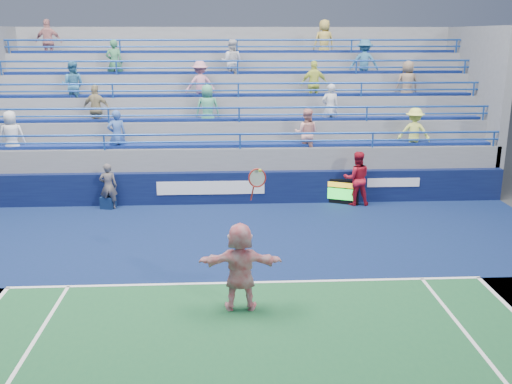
{
  "coord_description": "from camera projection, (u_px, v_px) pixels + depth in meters",
  "views": [
    {
      "loc": [
        -0.44,
        -12.13,
        5.57
      ],
      "look_at": [
        0.32,
        2.5,
        1.5
      ],
      "focal_mm": 40.0,
      "sensor_mm": 36.0,
      "label": 1
    }
  ],
  "objects": [
    {
      "name": "ball_girl",
      "position": [
        357.0,
        178.0,
        19.02
      ],
      "size": [
        0.91,
        0.72,
        1.83
      ],
      "primitive_type": "imported",
      "rotation": [
        0.0,
        0.0,
        3.11
      ],
      "color": "#A91325",
      "rests_on": "ground"
    },
    {
      "name": "serve_speed_board",
      "position": [
        341.0,
        192.0,
        19.26
      ],
      "size": [
        1.18,
        0.6,
        0.85
      ],
      "color": "black",
      "rests_on": "ground"
    },
    {
      "name": "bleacher_stand",
      "position": [
        238.0,
        139.0,
        22.65
      ],
      "size": [
        18.0,
        5.61,
        6.13
      ],
      "color": "slate",
      "rests_on": "ground"
    },
    {
      "name": "sponsor_wall",
      "position": [
        241.0,
        188.0,
        19.29
      ],
      "size": [
        18.0,
        0.32,
        1.1
      ],
      "color": "#0A0F37",
      "rests_on": "ground"
    },
    {
      "name": "line_judge",
      "position": [
        108.0,
        186.0,
        18.61
      ],
      "size": [
        0.59,
        0.42,
        1.54
      ],
      "primitive_type": "imported",
      "rotation": [
        0.0,
        0.0,
        3.23
      ],
      "color": "#161B3C",
      "rests_on": "ground"
    },
    {
      "name": "tennis_player",
      "position": [
        240.0,
        266.0,
        11.74
      ],
      "size": [
        1.76,
        0.61,
        3.02
      ],
      "color": "white",
      "rests_on": "ground"
    },
    {
      "name": "ground",
      "position": [
        248.0,
        283.0,
        13.19
      ],
      "size": [
        120.0,
        120.0,
        0.0
      ],
      "primitive_type": "plane",
      "color": "#333538"
    },
    {
      "name": "judge_chair",
      "position": [
        108.0,
        201.0,
        18.82
      ],
      "size": [
        0.5,
        0.51,
        0.73
      ],
      "color": "#0D1E40",
      "rests_on": "ground"
    }
  ]
}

